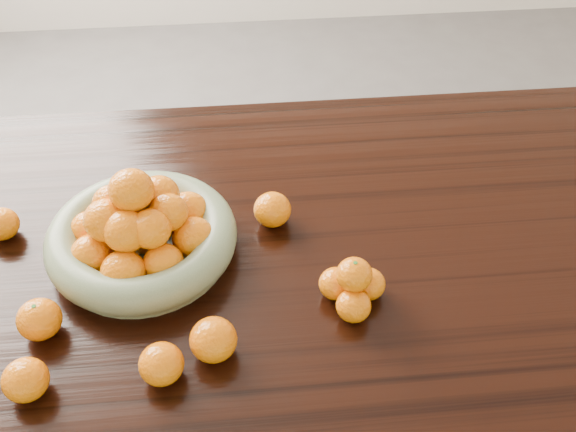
{
  "coord_description": "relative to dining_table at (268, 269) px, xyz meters",
  "views": [
    {
      "loc": [
        -0.04,
        -0.92,
        1.67
      ],
      "look_at": [
        0.04,
        -0.02,
        0.83
      ],
      "focal_mm": 40.0,
      "sensor_mm": 36.0,
      "label": 1
    }
  ],
  "objects": [
    {
      "name": "dining_table",
      "position": [
        0.0,
        0.0,
        0.0
      ],
      "size": [
        2.0,
        1.0,
        0.75
      ],
      "color": "black",
      "rests_on": "ground"
    },
    {
      "name": "fruit_bowl",
      "position": [
        -0.24,
        -0.01,
        0.15
      ],
      "size": [
        0.37,
        0.37,
        0.2
      ],
      "rotation": [
        0.0,
        0.0,
        0.34
      ],
      "color": "gray",
      "rests_on": "dining_table"
    },
    {
      "name": "orange_pyramid",
      "position": [
        0.14,
        -0.18,
        0.13
      ],
      "size": [
        0.12,
        0.12,
        0.1
      ],
      "rotation": [
        0.0,
        0.0,
        -0.11
      ],
      "color": "orange",
      "rests_on": "dining_table"
    },
    {
      "name": "loose_orange_5",
      "position": [
        0.02,
        0.05,
        0.13
      ],
      "size": [
        0.08,
        0.08,
        0.07
      ],
      "primitive_type": "ellipsoid",
      "color": "orange",
      "rests_on": "dining_table"
    },
    {
      "name": "loose_orange_2",
      "position": [
        -0.11,
        -0.27,
        0.13
      ],
      "size": [
        0.08,
        0.08,
        0.08
      ],
      "primitive_type": "ellipsoid",
      "color": "orange",
      "rests_on": "dining_table"
    },
    {
      "name": "loose_orange_4",
      "position": [
        -0.41,
        -0.31,
        0.12
      ],
      "size": [
        0.07,
        0.07,
        0.07
      ],
      "primitive_type": "ellipsoid",
      "color": "orange",
      "rests_on": "dining_table"
    },
    {
      "name": "ground",
      "position": [
        0.0,
        0.0,
        -0.66
      ],
      "size": [
        5.0,
        5.0,
        0.0
      ],
      "primitive_type": "plane",
      "color": "#585553",
      "rests_on": "ground"
    },
    {
      "name": "loose_orange_3",
      "position": [
        -0.53,
        0.06,
        0.12
      ],
      "size": [
        0.07,
        0.07,
        0.06
      ],
      "primitive_type": "ellipsoid",
      "color": "orange",
      "rests_on": "dining_table"
    },
    {
      "name": "loose_orange_1",
      "position": [
        -0.19,
        -0.3,
        0.12
      ],
      "size": [
        0.07,
        0.07,
        0.07
      ],
      "primitive_type": "ellipsoid",
      "color": "orange",
      "rests_on": "dining_table"
    },
    {
      "name": "loose_orange_0",
      "position": [
        -0.41,
        -0.19,
        0.13
      ],
      "size": [
        0.08,
        0.08,
        0.07
      ],
      "primitive_type": "ellipsoid",
      "color": "orange",
      "rests_on": "dining_table"
    }
  ]
}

